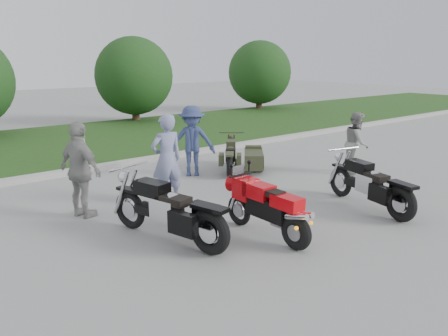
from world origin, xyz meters
TOP-DOWN VIEW (x-y plane):
  - ground at (0.00, 0.00)m, footprint 80.00×80.00m
  - curb at (0.00, 6.00)m, footprint 60.00×0.30m
  - grass_strip at (0.00, 10.15)m, footprint 60.00×8.00m
  - tree_mid_right at (4.00, 13.50)m, footprint 3.60×3.60m
  - tree_far_right at (12.00, 13.50)m, footprint 3.60×3.60m
  - sportbike_red at (-0.66, -0.29)m, footprint 0.34×1.99m
  - cruiser_left at (-2.05, 0.57)m, footprint 0.90×2.53m
  - cruiser_right at (2.02, -0.58)m, footprint 0.71×2.38m
  - cruiser_sidecar at (2.00, 3.37)m, footprint 1.73×1.89m
  - person_stripe at (-1.03, 2.39)m, footprint 0.73×0.51m
  - person_grey at (4.26, 1.41)m, footprint 1.01×0.97m
  - person_denim at (0.67, 3.91)m, footprint 1.37×1.23m
  - person_back at (-2.76, 2.69)m, footprint 0.75×1.19m

SIDE VIEW (x-z plane):
  - ground at x=0.00m, z-range 0.00..0.00m
  - grass_strip at x=0.00m, z-range 0.00..0.14m
  - curb at x=0.00m, z-range 0.00..0.15m
  - cruiser_sidecar at x=2.00m, z-range -0.03..0.77m
  - cruiser_right at x=2.02m, z-range 0.01..0.94m
  - cruiser_left at x=-2.05m, z-range 0.01..1.00m
  - sportbike_red at x=-0.66m, z-range 0.08..1.03m
  - person_grey at x=4.26m, z-range 0.00..1.65m
  - person_denim at x=0.67m, z-range 0.00..1.84m
  - person_back at x=-2.76m, z-range 0.00..1.88m
  - person_stripe at x=-1.03m, z-range 0.00..1.92m
  - tree_mid_right at x=4.00m, z-range 0.19..4.19m
  - tree_far_right at x=12.00m, z-range 0.19..4.19m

